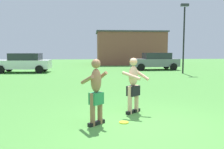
% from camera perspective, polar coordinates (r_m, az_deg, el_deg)
% --- Properties ---
extents(ground_plane, '(80.00, 80.00, 0.00)m').
position_cam_1_polar(ground_plane, '(6.31, 6.92, -11.83)').
color(ground_plane, '#4C8E3D').
extents(player_with_cap, '(0.86, 0.72, 1.67)m').
position_cam_1_polar(player_with_cap, '(7.33, 5.05, -1.96)').
color(player_with_cap, black).
rests_on(player_with_cap, ground_plane).
extents(player_in_green, '(0.71, 0.77, 1.68)m').
position_cam_1_polar(player_in_green, '(6.18, -3.76, -3.80)').
color(player_in_green, black).
rests_on(player_in_green, ground_plane).
extents(frisbee, '(0.25, 0.25, 0.03)m').
position_cam_1_polar(frisbee, '(6.52, 2.77, -11.08)').
color(frisbee, yellow).
rests_on(frisbee, ground_plane).
extents(car_white_near_post, '(4.36, 2.14, 1.58)m').
position_cam_1_polar(car_white_near_post, '(21.32, -19.84, 2.66)').
color(car_white_near_post, white).
rests_on(car_white_near_post, ground_plane).
extents(car_gray_mid_lot, '(4.40, 2.23, 1.58)m').
position_cam_1_polar(car_gray_mid_lot, '(23.06, 10.00, 3.15)').
color(car_gray_mid_lot, slate).
rests_on(car_gray_mid_lot, ground_plane).
extents(lamp_post, '(0.60, 0.24, 5.39)m').
position_cam_1_polar(lamp_post, '(20.07, 16.44, 9.76)').
color(lamp_post, black).
rests_on(lamp_post, ground_plane).
extents(outbuilding_behind_lot, '(8.48, 5.46, 4.07)m').
position_cam_1_polar(outbuilding_behind_lot, '(31.14, 4.18, 6.18)').
color(outbuilding_behind_lot, brown).
rests_on(outbuilding_behind_lot, ground_plane).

